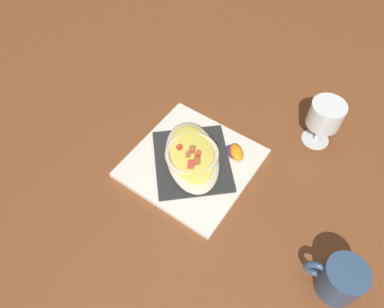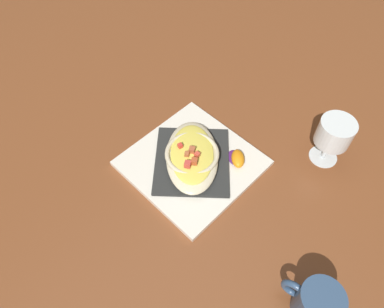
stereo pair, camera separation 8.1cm
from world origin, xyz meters
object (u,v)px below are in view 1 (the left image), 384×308
at_px(gratin_dish, 192,155).
at_px(coffee_mug, 339,280).
at_px(square_plate, 192,163).
at_px(stemmed_glass, 325,117).
at_px(orange_garnish, 236,152).

relative_size(gratin_dish, coffee_mug, 2.14).
distance_m(square_plate, stemmed_glass, 0.32).
height_order(square_plate, orange_garnish, orange_garnish).
xyz_separation_m(gratin_dish, coffee_mug, (0.07, 0.38, -0.00)).
bearing_deg(orange_garnish, stemmed_glass, 141.60).
distance_m(square_plate, gratin_dish, 0.03).
xyz_separation_m(square_plate, orange_garnish, (-0.08, 0.07, 0.02)).
distance_m(gratin_dish, coffee_mug, 0.39).
relative_size(square_plate, stemmed_glass, 2.22).
bearing_deg(square_plate, coffee_mug, 80.27).
distance_m(orange_garnish, stemmed_glass, 0.22).
height_order(gratin_dish, coffee_mug, coffee_mug).
xyz_separation_m(square_plate, coffee_mug, (0.07, 0.38, 0.03)).
bearing_deg(gratin_dish, orange_garnish, 137.46).
distance_m(gratin_dish, orange_garnish, 0.11).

